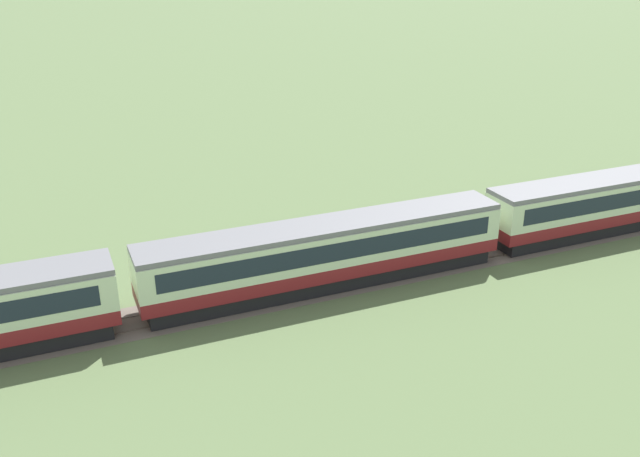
# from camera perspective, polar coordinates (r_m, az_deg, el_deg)

# --- Properties ---
(passenger_train) EXTENTS (113.14, 3.03, 3.94)m
(passenger_train) POSITION_cam_1_polar(r_m,az_deg,el_deg) (39.13, 0.93, -1.85)
(passenger_train) COLOR maroon
(passenger_train) RESTS_ON ground_plane
(railway_track) EXTENTS (173.13, 3.60, 0.04)m
(railway_track) POSITION_cam_1_polar(r_m,az_deg,el_deg) (38.00, -9.97, -6.73)
(railway_track) COLOR #665B51
(railway_track) RESTS_ON ground_plane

